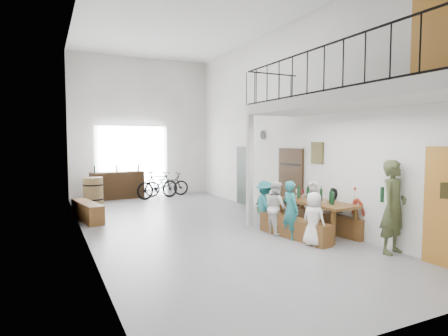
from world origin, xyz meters
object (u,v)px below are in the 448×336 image
bicycle_near (167,184)px  host_standing (394,207)px  side_bench (87,211)px  oak_barrel (93,192)px  tasting_table (316,205)px  serving_counter (117,185)px  bench_inner (293,228)px

bicycle_near → host_standing: bearing=-167.7°
side_bench → oak_barrel: 2.42m
tasting_table → host_standing: host_standing is taller
side_bench → serving_counter: bearing=68.4°
tasting_table → oak_barrel: bearing=119.4°
oak_barrel → tasting_table: bearing=-56.1°
serving_counter → bicycle_near: size_ratio=1.10×
bench_inner → side_bench: 5.70m
oak_barrel → bicycle_near: oak_barrel is taller
serving_counter → host_standing: (3.61, -9.52, 0.40)m
side_bench → serving_counter: (1.46, 3.69, 0.26)m
side_bench → host_standing: 7.76m
bench_inner → bicycle_near: 7.70m
side_bench → serving_counter: size_ratio=0.93×
oak_barrel → host_standing: (4.64, -8.20, 0.43)m
serving_counter → host_standing: size_ratio=1.07×
tasting_table → bench_inner: bearing=179.8°
bench_inner → side_bench: size_ratio=1.11×
tasting_table → oak_barrel: oak_barrel is taller
bench_inner → bicycle_near: size_ratio=1.13×
oak_barrel → bicycle_near: (2.96, 1.26, -0.02)m
oak_barrel → host_standing: host_standing is taller
oak_barrel → serving_counter: bearing=51.9°
oak_barrel → serving_counter: (1.03, 1.31, 0.03)m
tasting_table → side_bench: (-4.70, 3.99, -0.45)m
oak_barrel → side_bench: bearing=-100.3°
serving_counter → side_bench: bearing=-116.5°
bench_inner → serving_counter: bearing=100.6°
oak_barrel → bicycle_near: 3.22m
bench_inner → oak_barrel: 7.35m
serving_counter → host_standing: host_standing is taller
tasting_table → bicycle_near: bicycle_near is taller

